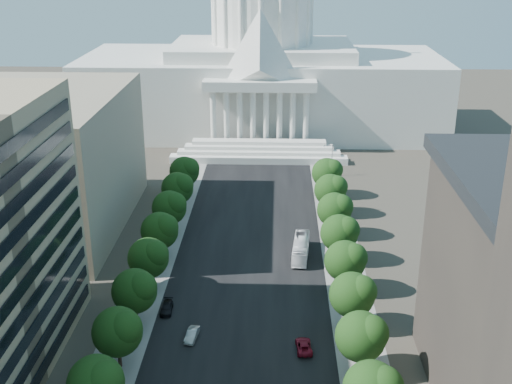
# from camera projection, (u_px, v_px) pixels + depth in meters

# --- Properties ---
(road_asphalt) EXTENTS (30.00, 260.00, 0.01)m
(road_asphalt) POSITION_uv_depth(u_px,v_px,m) (250.00, 246.00, 135.97)
(road_asphalt) COLOR black
(road_asphalt) RESTS_ON ground
(sidewalk_left) EXTENTS (8.00, 260.00, 0.02)m
(sidewalk_left) POSITION_uv_depth(u_px,v_px,m) (161.00, 245.00, 136.57)
(sidewalk_left) COLOR gray
(sidewalk_left) RESTS_ON ground
(sidewalk_right) EXTENTS (8.00, 260.00, 0.02)m
(sidewalk_right) POSITION_uv_depth(u_px,v_px,m) (340.00, 248.00, 135.37)
(sidewalk_right) COLOR gray
(sidewalk_right) RESTS_ON ground
(capitol) EXTENTS (120.00, 56.00, 73.00)m
(capitol) POSITION_uv_depth(u_px,v_px,m) (262.00, 70.00, 217.17)
(capitol) COLOR white
(capitol) RESTS_ON ground
(office_block_left_far) EXTENTS (38.00, 52.00, 30.00)m
(office_block_left_far) POSITION_uv_depth(u_px,v_px,m) (35.00, 162.00, 141.39)
(office_block_left_far) COLOR gray
(office_block_left_far) RESTS_ON ground
(tree_l_c) EXTENTS (7.79, 7.60, 9.97)m
(tree_l_c) POSITION_uv_depth(u_px,v_px,m) (98.00, 382.00, 83.70)
(tree_l_c) COLOR #33261C
(tree_l_c) RESTS_ON ground
(tree_l_d) EXTENTS (7.79, 7.60, 9.97)m
(tree_l_d) POSITION_uv_depth(u_px,v_px,m) (119.00, 331.00, 94.88)
(tree_l_d) COLOR #33261C
(tree_l_d) RESTS_ON ground
(tree_l_e) EXTENTS (7.79, 7.60, 9.97)m
(tree_l_e) POSITION_uv_depth(u_px,v_px,m) (136.00, 290.00, 106.06)
(tree_l_e) COLOR #33261C
(tree_l_e) RESTS_ON ground
(tree_l_f) EXTENTS (7.79, 7.60, 9.97)m
(tree_l_f) POSITION_uv_depth(u_px,v_px,m) (150.00, 257.00, 117.24)
(tree_l_f) COLOR #33261C
(tree_l_f) RESTS_ON ground
(tree_l_g) EXTENTS (7.79, 7.60, 9.97)m
(tree_l_g) POSITION_uv_depth(u_px,v_px,m) (161.00, 230.00, 128.43)
(tree_l_g) COLOR #33261C
(tree_l_g) RESTS_ON ground
(tree_l_h) EXTENTS (7.79, 7.60, 9.97)m
(tree_l_h) POSITION_uv_depth(u_px,v_px,m) (171.00, 207.00, 139.61)
(tree_l_h) COLOR #33261C
(tree_l_h) RESTS_ON ground
(tree_l_i) EXTENTS (7.79, 7.60, 9.97)m
(tree_l_i) POSITION_uv_depth(u_px,v_px,m) (179.00, 187.00, 150.79)
(tree_l_i) COLOR #33261C
(tree_l_i) RESTS_ON ground
(tree_l_j) EXTENTS (7.79, 7.60, 9.97)m
(tree_l_j) POSITION_uv_depth(u_px,v_px,m) (186.00, 171.00, 161.97)
(tree_l_j) COLOR #33261C
(tree_l_j) RESTS_ON ground
(tree_r_d) EXTENTS (7.79, 7.60, 9.97)m
(tree_r_d) POSITION_uv_depth(u_px,v_px,m) (363.00, 336.00, 93.74)
(tree_r_d) COLOR #33261C
(tree_r_d) RESTS_ON ground
(tree_r_e) EXTENTS (7.79, 7.60, 9.97)m
(tree_r_e) POSITION_uv_depth(u_px,v_px,m) (354.00, 294.00, 104.92)
(tree_r_e) COLOR #33261C
(tree_r_e) RESTS_ON ground
(tree_r_f) EXTENTS (7.79, 7.60, 9.97)m
(tree_r_f) POSITION_uv_depth(u_px,v_px,m) (347.00, 260.00, 116.10)
(tree_r_f) COLOR #33261C
(tree_r_f) RESTS_ON ground
(tree_r_g) EXTENTS (7.79, 7.60, 9.97)m
(tree_r_g) POSITION_uv_depth(u_px,v_px,m) (341.00, 232.00, 127.28)
(tree_r_g) COLOR #33261C
(tree_r_g) RESTS_ON ground
(tree_r_h) EXTENTS (7.79, 7.60, 9.97)m
(tree_r_h) POSITION_uv_depth(u_px,v_px,m) (336.00, 209.00, 138.47)
(tree_r_h) COLOR #33261C
(tree_r_h) RESTS_ON ground
(tree_r_i) EXTENTS (7.79, 7.60, 9.97)m
(tree_r_i) POSITION_uv_depth(u_px,v_px,m) (332.00, 189.00, 149.65)
(tree_r_i) COLOR #33261C
(tree_r_i) RESTS_ON ground
(tree_r_j) EXTENTS (7.79, 7.60, 9.97)m
(tree_r_j) POSITION_uv_depth(u_px,v_px,m) (328.00, 172.00, 160.83)
(tree_r_j) COLOR #33261C
(tree_r_j) RESTS_ON ground
(streetlight_c) EXTENTS (2.61, 0.44, 9.00)m
(streetlight_c) POSITION_uv_depth(u_px,v_px,m) (363.00, 297.00, 105.28)
(streetlight_c) COLOR gray
(streetlight_c) RESTS_ON ground
(streetlight_d) EXTENTS (2.61, 0.44, 9.00)m
(streetlight_d) POSITION_uv_depth(u_px,v_px,m) (348.00, 233.00, 128.58)
(streetlight_d) COLOR gray
(streetlight_d) RESTS_ON ground
(streetlight_e) EXTENTS (2.61, 0.44, 9.00)m
(streetlight_e) POSITION_uv_depth(u_px,v_px,m) (338.00, 188.00, 151.87)
(streetlight_e) COLOR gray
(streetlight_e) RESTS_ON ground
(streetlight_f) EXTENTS (2.61, 0.44, 9.00)m
(streetlight_f) POSITION_uv_depth(u_px,v_px,m) (330.00, 156.00, 175.17)
(streetlight_f) COLOR gray
(streetlight_f) RESTS_ON ground
(car_silver) EXTENTS (2.21, 4.77, 1.51)m
(car_silver) POSITION_uv_depth(u_px,v_px,m) (192.00, 335.00, 103.92)
(car_silver) COLOR #A7ABAF
(car_silver) RESTS_ON ground
(car_red) EXTENTS (2.76, 5.32, 1.43)m
(car_red) POSITION_uv_depth(u_px,v_px,m) (304.00, 346.00, 101.07)
(car_red) COLOR maroon
(car_red) RESTS_ON ground
(car_dark_b) EXTENTS (2.18, 4.98, 1.42)m
(car_dark_b) POSITION_uv_depth(u_px,v_px,m) (167.00, 308.00, 111.67)
(car_dark_b) COLOR black
(car_dark_b) RESTS_ON ground
(city_bus) EXTENTS (4.11, 12.93, 3.54)m
(city_bus) POSITION_uv_depth(u_px,v_px,m) (301.00, 248.00, 131.18)
(city_bus) COLOR white
(city_bus) RESTS_ON ground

